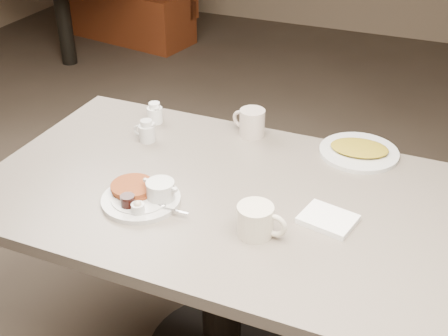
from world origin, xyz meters
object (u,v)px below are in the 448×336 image
at_px(diner_table, 222,234).
at_px(main_plate, 143,195).
at_px(coffee_mug_near, 257,220).
at_px(coffee_mug_far, 251,123).
at_px(creamer_left, 147,131).
at_px(creamer_right, 155,113).
at_px(hash_plate, 359,151).

xyz_separation_m(diner_table, main_plate, (-0.19, -0.14, 0.19)).
bearing_deg(coffee_mug_near, coffee_mug_far, 112.14).
bearing_deg(diner_table, main_plate, -143.15).
bearing_deg(creamer_left, diner_table, -27.39).
distance_m(diner_table, coffee_mug_near, 0.32).
xyz_separation_m(main_plate, creamer_left, (-0.18, 0.34, 0.01)).
bearing_deg(coffee_mug_near, main_plate, 177.22).
distance_m(main_plate, coffee_mug_near, 0.37).
distance_m(coffee_mug_far, creamer_left, 0.37).
bearing_deg(diner_table, coffee_mug_far, 96.78).
relative_size(creamer_left, creamer_right, 1.13).
distance_m(coffee_mug_near, hash_plate, 0.58).
distance_m(creamer_left, creamer_right, 0.15).
relative_size(main_plate, creamer_left, 3.32).
height_order(coffee_mug_near, hash_plate, coffee_mug_near).
bearing_deg(creamer_left, hash_plate, 15.46).
bearing_deg(diner_table, creamer_left, 152.61).
bearing_deg(creamer_right, coffee_mug_near, -39.93).
bearing_deg(creamer_right, hash_plate, 4.45).
distance_m(creamer_left, hash_plate, 0.74).
height_order(creamer_left, hash_plate, creamer_left).
xyz_separation_m(coffee_mug_near, creamer_right, (-0.59, 0.49, -0.01)).
bearing_deg(creamer_left, main_plate, -62.11).
bearing_deg(coffee_mug_far, diner_table, -83.22).
relative_size(diner_table, creamer_right, 18.75).
xyz_separation_m(diner_table, hash_plate, (0.34, 0.39, 0.18)).
bearing_deg(hash_plate, creamer_right, -175.55).
height_order(coffee_mug_near, coffee_mug_far, coffee_mug_far).
height_order(main_plate, coffee_mug_far, coffee_mug_far).
relative_size(coffee_mug_near, creamer_left, 1.62).
height_order(creamer_left, creamer_right, same).
bearing_deg(coffee_mug_near, creamer_right, 140.07).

